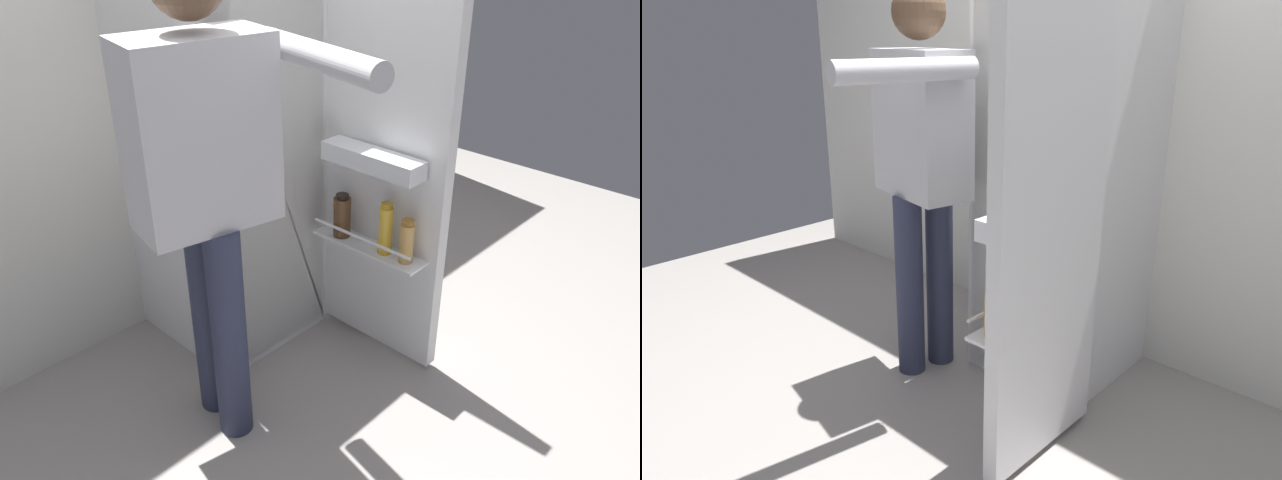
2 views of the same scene
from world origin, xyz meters
The scene contains 4 objects.
ground_plane centered at (0.00, 0.00, 0.00)m, with size 5.25×5.25×0.00m, color gray.
kitchen_wall centered at (0.00, 0.90, 1.20)m, with size 4.40×0.10×2.40m, color silver.
refrigerator centered at (0.03, 0.49, 0.85)m, with size 0.64×1.16×1.70m.
person centered at (-0.41, 0.10, 0.98)m, with size 0.55×0.79×1.63m.
Camera 2 is at (1.33, -1.51, 1.45)m, focal length 32.81 mm.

